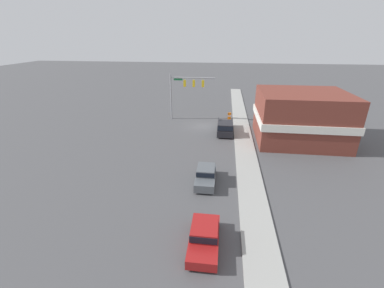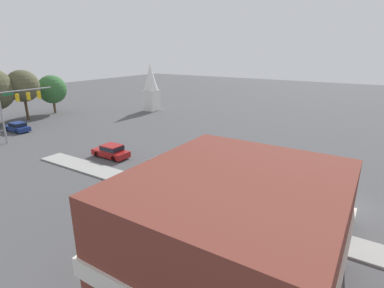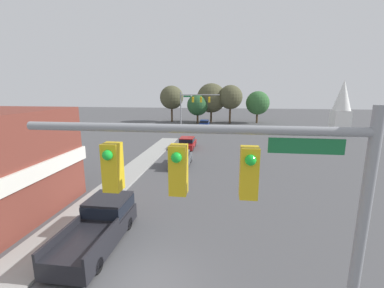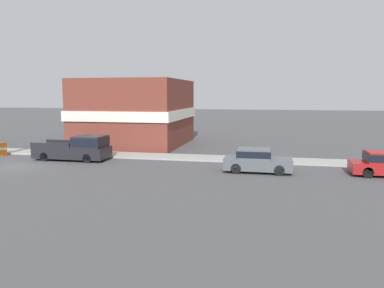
{
  "view_description": "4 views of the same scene",
  "coord_description": "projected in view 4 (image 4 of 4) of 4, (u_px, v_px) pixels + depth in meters",
  "views": [
    {
      "loc": [
        -2.89,
        36.93,
        12.77
      ],
      "look_at": [
        0.24,
        12.22,
        2.23
      ],
      "focal_mm": 24.0,
      "sensor_mm": 36.0,
      "label": 1
    },
    {
      "loc": [
        -24.42,
        -1.22,
        11.81
      ],
      "look_at": [
        -0.76,
        13.75,
        2.96
      ],
      "focal_mm": 28.0,
      "sensor_mm": 36.0,
      "label": 2
    },
    {
      "loc": [
        2.89,
        -8.4,
        7.5
      ],
      "look_at": [
        -0.0,
        13.25,
        2.88
      ],
      "focal_mm": 24.0,
      "sensor_mm": 36.0,
      "label": 3
    },
    {
      "loc": [
        22.32,
        16.87,
        4.96
      ],
      "look_at": [
        -0.09,
        12.12,
        1.9
      ],
      "focal_mm": 35.0,
      "sensor_mm": 36.0,
      "label": 4
    }
  ],
  "objects": [
    {
      "name": "ground_plane",
      "position": [
        20.0,
        167.0,
        25.77
      ],
      "size": [
        200.0,
        200.0,
        0.0
      ],
      "primitive_type": "plane",
      "color": "#4C4C4F"
    },
    {
      "name": "sidewalk_curb",
      "position": [
        64.0,
        153.0,
        31.29
      ],
      "size": [
        2.4,
        60.0,
        0.14
      ],
      "color": "#9E9E99",
      "rests_on": "ground"
    },
    {
      "name": "car_lead",
      "position": [
        256.0,
        160.0,
        23.87
      ],
      "size": [
        1.78,
        4.27,
        1.52
      ],
      "color": "black",
      "rests_on": "ground"
    },
    {
      "name": "pickup_truck_parked",
      "position": [
        79.0,
        148.0,
        28.23
      ],
      "size": [
        2.13,
        5.59,
        1.87
      ],
      "color": "black",
      "rests_on": "ground"
    },
    {
      "name": "construction_barrel",
      "position": [
        3.0,
        149.0,
        30.39
      ],
      "size": [
        0.59,
        0.59,
        1.05
      ],
      "color": "orange",
      "rests_on": "ground"
    },
    {
      "name": "corner_brick_building",
      "position": [
        136.0,
        113.0,
        36.95
      ],
      "size": [
        11.01,
        9.72,
        6.34
      ],
      "color": "brown",
      "rests_on": "ground"
    }
  ]
}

